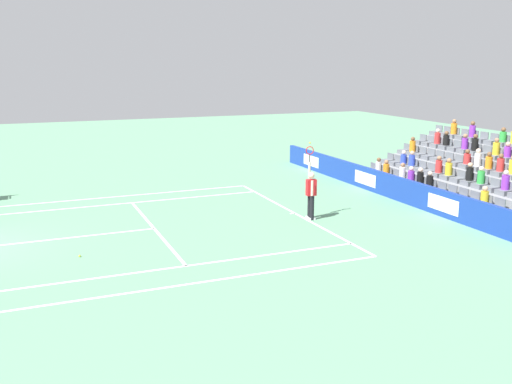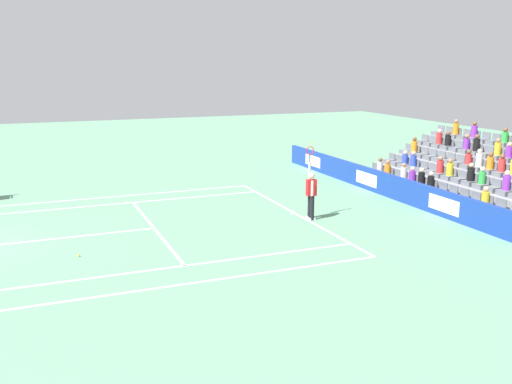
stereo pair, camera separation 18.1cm
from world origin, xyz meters
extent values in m
cube|color=white|center=(0.00, -11.89, 0.00)|extent=(10.97, 0.10, 0.01)
cube|color=white|center=(0.00, -6.40, 0.00)|extent=(8.23, 0.10, 0.01)
cube|color=white|center=(0.00, -3.20, 0.00)|extent=(0.10, 6.40, 0.01)
cube|color=white|center=(4.12, -5.95, 0.00)|extent=(0.10, 11.89, 0.01)
cube|color=white|center=(-4.12, -5.95, 0.00)|extent=(0.10, 11.89, 0.01)
cube|color=white|center=(5.49, -5.95, 0.00)|extent=(0.10, 11.89, 0.01)
cube|color=white|center=(-5.49, -5.95, 0.00)|extent=(0.10, 11.89, 0.01)
cube|color=white|center=(0.00, -11.79, 0.00)|extent=(0.10, 0.20, 0.01)
cube|color=#193899|center=(0.00, -16.86, 0.50)|extent=(21.11, 0.20, 1.00)
cube|color=white|center=(-2.64, -16.75, 0.50)|extent=(1.69, 0.01, 0.56)
cube|color=white|center=(2.64, -16.75, 0.50)|extent=(1.69, 0.01, 0.56)
cube|color=white|center=(7.92, -16.75, 0.50)|extent=(1.69, 0.01, 0.56)
cylinder|color=black|center=(-1.07, -12.06, 0.45)|extent=(0.16, 0.16, 0.90)
cylinder|color=black|center=(-0.84, -12.08, 0.45)|extent=(0.16, 0.16, 0.90)
cube|color=white|center=(-1.07, -12.06, 0.04)|extent=(0.15, 0.27, 0.08)
cube|color=white|center=(-0.84, -12.08, 0.04)|extent=(0.15, 0.27, 0.08)
cube|color=red|center=(-0.96, -12.07, 1.20)|extent=(0.26, 0.38, 0.60)
sphere|color=beige|center=(-0.96, -12.07, 1.66)|extent=(0.24, 0.24, 0.24)
cylinder|color=beige|center=(-0.74, -12.10, 1.81)|extent=(0.09, 0.09, 0.62)
cylinder|color=beige|center=(-1.17, -11.99, 1.22)|extent=(0.09, 0.09, 0.56)
cylinder|color=black|center=(-0.74, -12.10, 2.26)|extent=(0.04, 0.04, 0.28)
torus|color=red|center=(-0.74, -12.10, 2.54)|extent=(0.07, 0.31, 0.31)
sphere|color=#D1E533|center=(-0.74, -12.10, 2.82)|extent=(0.07, 0.07, 0.07)
cube|color=gray|center=(0.00, -17.94, 0.21)|extent=(8.68, 0.95, 0.42)
cube|color=slate|center=(-4.03, -17.94, 0.52)|extent=(0.48, 0.44, 0.20)
cube|color=slate|center=(-4.03, -18.14, 0.77)|extent=(0.48, 0.04, 0.30)
cube|color=slate|center=(-3.41, -17.94, 0.52)|extent=(0.48, 0.44, 0.20)
cube|color=slate|center=(-3.41, -18.14, 0.77)|extent=(0.48, 0.04, 0.30)
cube|color=slate|center=(-2.79, -17.94, 0.52)|extent=(0.48, 0.44, 0.20)
cube|color=slate|center=(-2.79, -18.14, 0.77)|extent=(0.48, 0.04, 0.30)
cube|color=slate|center=(-2.17, -17.94, 0.52)|extent=(0.48, 0.44, 0.20)
cube|color=slate|center=(-2.17, -18.14, 0.77)|extent=(0.48, 0.04, 0.30)
cube|color=slate|center=(-1.55, -17.94, 0.52)|extent=(0.48, 0.44, 0.20)
cube|color=slate|center=(-1.55, -18.14, 0.77)|extent=(0.48, 0.04, 0.30)
cube|color=slate|center=(-0.93, -17.94, 0.52)|extent=(0.48, 0.44, 0.20)
cube|color=slate|center=(-0.93, -18.14, 0.77)|extent=(0.48, 0.04, 0.30)
cube|color=slate|center=(-0.31, -17.94, 0.52)|extent=(0.48, 0.44, 0.20)
cube|color=slate|center=(-0.31, -18.14, 0.77)|extent=(0.48, 0.04, 0.30)
cube|color=slate|center=(0.31, -17.94, 0.52)|extent=(0.48, 0.44, 0.20)
cube|color=slate|center=(0.31, -18.14, 0.77)|extent=(0.48, 0.04, 0.30)
cube|color=slate|center=(0.93, -17.94, 0.52)|extent=(0.48, 0.44, 0.20)
cube|color=slate|center=(0.93, -18.14, 0.77)|extent=(0.48, 0.04, 0.30)
cube|color=slate|center=(1.55, -17.94, 0.52)|extent=(0.48, 0.44, 0.20)
cube|color=slate|center=(1.55, -18.14, 0.77)|extent=(0.48, 0.04, 0.30)
cube|color=slate|center=(2.17, -17.94, 0.52)|extent=(0.48, 0.44, 0.20)
cube|color=slate|center=(2.17, -18.14, 0.77)|extent=(0.48, 0.04, 0.30)
cube|color=slate|center=(2.79, -17.94, 0.52)|extent=(0.48, 0.44, 0.20)
cube|color=slate|center=(2.79, -18.14, 0.77)|extent=(0.48, 0.04, 0.30)
cube|color=slate|center=(3.41, -17.94, 0.52)|extent=(0.48, 0.44, 0.20)
cube|color=slate|center=(3.41, -18.14, 0.77)|extent=(0.48, 0.04, 0.30)
cube|color=slate|center=(4.03, -17.94, 0.52)|extent=(0.48, 0.44, 0.20)
cube|color=slate|center=(4.03, -18.14, 0.77)|extent=(0.48, 0.04, 0.30)
cube|color=gray|center=(0.00, -18.89, 0.42)|extent=(8.68, 0.95, 0.84)
cube|color=slate|center=(-3.41, -18.89, 0.94)|extent=(0.48, 0.44, 0.20)
cube|color=slate|center=(-3.41, -19.09, 1.19)|extent=(0.48, 0.04, 0.30)
cube|color=slate|center=(-2.79, -18.89, 0.94)|extent=(0.48, 0.44, 0.20)
cube|color=slate|center=(-2.79, -19.09, 1.19)|extent=(0.48, 0.04, 0.30)
cube|color=slate|center=(-2.17, -18.89, 0.94)|extent=(0.48, 0.44, 0.20)
cube|color=slate|center=(-2.17, -19.09, 1.19)|extent=(0.48, 0.04, 0.30)
cube|color=slate|center=(-1.55, -18.89, 0.94)|extent=(0.48, 0.44, 0.20)
cube|color=slate|center=(-1.55, -19.09, 1.19)|extent=(0.48, 0.04, 0.30)
cube|color=slate|center=(-0.93, -18.89, 0.94)|extent=(0.48, 0.44, 0.20)
cube|color=slate|center=(-0.93, -19.09, 1.19)|extent=(0.48, 0.04, 0.30)
cube|color=slate|center=(-0.31, -18.89, 0.94)|extent=(0.48, 0.44, 0.20)
cube|color=slate|center=(-0.31, -19.09, 1.19)|extent=(0.48, 0.04, 0.30)
cube|color=slate|center=(0.31, -18.89, 0.94)|extent=(0.48, 0.44, 0.20)
cube|color=slate|center=(0.31, -19.09, 1.19)|extent=(0.48, 0.04, 0.30)
cube|color=slate|center=(0.93, -18.89, 0.94)|extent=(0.48, 0.44, 0.20)
cube|color=slate|center=(0.93, -19.09, 1.19)|extent=(0.48, 0.04, 0.30)
cube|color=slate|center=(1.55, -18.89, 0.94)|extent=(0.48, 0.44, 0.20)
cube|color=slate|center=(1.55, -19.09, 1.19)|extent=(0.48, 0.04, 0.30)
cube|color=slate|center=(2.17, -18.89, 0.94)|extent=(0.48, 0.44, 0.20)
cube|color=slate|center=(2.17, -19.09, 1.19)|extent=(0.48, 0.04, 0.30)
cube|color=slate|center=(2.79, -18.89, 0.94)|extent=(0.48, 0.44, 0.20)
cube|color=slate|center=(2.79, -19.09, 1.19)|extent=(0.48, 0.04, 0.30)
cube|color=slate|center=(3.41, -18.89, 0.94)|extent=(0.48, 0.44, 0.20)
cube|color=slate|center=(3.41, -19.09, 1.19)|extent=(0.48, 0.04, 0.30)
cube|color=slate|center=(4.03, -18.89, 0.94)|extent=(0.48, 0.44, 0.20)
cube|color=slate|center=(4.03, -19.09, 1.19)|extent=(0.48, 0.04, 0.30)
cube|color=gray|center=(0.00, -19.84, 0.63)|extent=(8.68, 0.95, 1.26)
cube|color=slate|center=(-2.79, -19.84, 1.36)|extent=(0.48, 0.44, 0.20)
cube|color=slate|center=(-2.17, -19.84, 1.36)|extent=(0.48, 0.44, 0.20)
cube|color=slate|center=(-2.17, -20.04, 1.61)|extent=(0.48, 0.04, 0.30)
cube|color=slate|center=(-1.55, -19.84, 1.36)|extent=(0.48, 0.44, 0.20)
cube|color=slate|center=(-1.55, -20.04, 1.61)|extent=(0.48, 0.04, 0.30)
cube|color=slate|center=(-0.93, -19.84, 1.36)|extent=(0.48, 0.44, 0.20)
cube|color=slate|center=(-0.93, -20.04, 1.61)|extent=(0.48, 0.04, 0.30)
cube|color=slate|center=(-0.31, -19.84, 1.36)|extent=(0.48, 0.44, 0.20)
cube|color=slate|center=(-0.31, -20.04, 1.61)|extent=(0.48, 0.04, 0.30)
cube|color=slate|center=(0.31, -19.84, 1.36)|extent=(0.48, 0.44, 0.20)
cube|color=slate|center=(0.31, -20.04, 1.61)|extent=(0.48, 0.04, 0.30)
cube|color=slate|center=(0.93, -19.84, 1.36)|extent=(0.48, 0.44, 0.20)
cube|color=slate|center=(0.93, -20.04, 1.61)|extent=(0.48, 0.04, 0.30)
cube|color=slate|center=(1.55, -19.84, 1.36)|extent=(0.48, 0.44, 0.20)
cube|color=slate|center=(1.55, -20.04, 1.61)|extent=(0.48, 0.04, 0.30)
cube|color=slate|center=(2.17, -19.84, 1.36)|extent=(0.48, 0.44, 0.20)
cube|color=slate|center=(2.17, -20.04, 1.61)|extent=(0.48, 0.04, 0.30)
cube|color=slate|center=(2.79, -19.84, 1.36)|extent=(0.48, 0.44, 0.20)
cube|color=slate|center=(2.79, -20.04, 1.61)|extent=(0.48, 0.04, 0.30)
cube|color=slate|center=(3.41, -19.84, 1.36)|extent=(0.48, 0.44, 0.20)
cube|color=slate|center=(3.41, -20.04, 1.61)|extent=(0.48, 0.04, 0.30)
cube|color=slate|center=(4.03, -19.84, 1.36)|extent=(0.48, 0.44, 0.20)
cube|color=slate|center=(4.03, -20.04, 1.61)|extent=(0.48, 0.04, 0.30)
cube|color=gray|center=(0.00, -20.79, 0.84)|extent=(8.68, 0.95, 1.68)
cube|color=slate|center=(-1.55, -20.79, 1.78)|extent=(0.48, 0.44, 0.20)
cube|color=slate|center=(-1.55, -20.99, 2.03)|extent=(0.48, 0.04, 0.30)
cube|color=slate|center=(-0.93, -20.79, 1.78)|extent=(0.48, 0.44, 0.20)
cube|color=slate|center=(-0.93, -20.99, 2.03)|extent=(0.48, 0.04, 0.30)
cube|color=slate|center=(-0.31, -20.79, 1.78)|extent=(0.48, 0.44, 0.20)
cube|color=slate|center=(-0.31, -20.99, 2.03)|extent=(0.48, 0.04, 0.30)
cube|color=slate|center=(0.31, -20.79, 1.78)|extent=(0.48, 0.44, 0.20)
cube|color=slate|center=(0.31, -20.99, 2.03)|extent=(0.48, 0.04, 0.30)
cube|color=slate|center=(0.93, -20.79, 1.78)|extent=(0.48, 0.44, 0.20)
cube|color=slate|center=(0.93, -20.99, 2.03)|extent=(0.48, 0.04, 0.30)
cube|color=slate|center=(1.55, -20.79, 1.78)|extent=(0.48, 0.44, 0.20)
cube|color=slate|center=(1.55, -20.99, 2.03)|extent=(0.48, 0.04, 0.30)
cube|color=slate|center=(2.17, -20.79, 1.78)|extent=(0.48, 0.44, 0.20)
cube|color=slate|center=(2.17, -20.99, 2.03)|extent=(0.48, 0.04, 0.30)
cube|color=slate|center=(2.79, -20.79, 1.78)|extent=(0.48, 0.44, 0.20)
cube|color=slate|center=(2.79, -20.99, 2.03)|extent=(0.48, 0.04, 0.30)
cube|color=slate|center=(3.41, -20.79, 1.78)|extent=(0.48, 0.44, 0.20)
cube|color=slate|center=(3.41, -20.99, 2.03)|extent=(0.48, 0.04, 0.30)
cube|color=slate|center=(4.03, -20.79, 1.78)|extent=(0.48, 0.44, 0.20)
cube|color=slate|center=(4.03, -20.99, 2.03)|extent=(0.48, 0.04, 0.30)
cube|color=gray|center=(0.00, -21.74, 1.05)|extent=(8.68, 0.95, 2.10)
cube|color=slate|center=(-0.31, -21.74, 2.20)|extent=(0.48, 0.44, 0.20)
cube|color=slate|center=(-0.31, -21.94, 2.45)|extent=(0.48, 0.04, 0.30)
cube|color=slate|center=(0.31, -21.74, 2.20)|extent=(0.48, 0.44, 0.20)
cube|color=slate|center=(0.31, -21.94, 2.45)|extent=(0.48, 0.04, 0.30)
cube|color=slate|center=(0.93, -21.74, 2.20)|extent=(0.48, 0.44, 0.20)
cube|color=slate|center=(0.93, -21.94, 2.45)|extent=(0.48, 0.04, 0.30)
cube|color=slate|center=(1.55, -21.74, 2.20)|extent=(0.48, 0.44, 0.20)
cube|color=slate|center=(1.55, -21.94, 2.45)|extent=(0.48, 0.04, 0.30)
cube|color=slate|center=(2.17, -21.74, 2.20)|extent=(0.48, 0.44, 0.20)
cube|color=slate|center=(2.17, -21.94, 2.45)|extent=(0.48, 0.04, 0.30)
cube|color=slate|center=(2.79, -21.74, 2.20)|extent=(0.48, 0.44, 0.20)
cube|color=slate|center=(2.79, -21.94, 2.45)|extent=(0.48, 0.04, 0.30)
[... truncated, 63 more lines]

